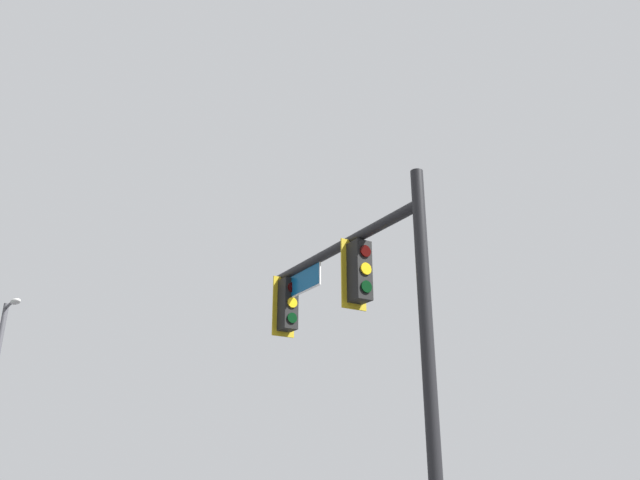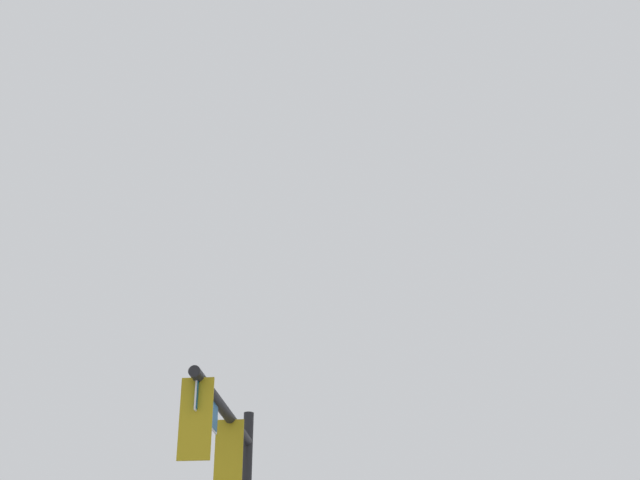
# 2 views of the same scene
# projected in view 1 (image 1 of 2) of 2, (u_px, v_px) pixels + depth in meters

# --- Properties ---
(signal_pole_near) EXTENTS (4.80, 1.41, 6.12)m
(signal_pole_near) POSITION_uv_depth(u_px,v_px,m) (352.00, 298.00, 11.17)
(signal_pole_near) COLOR black
(signal_pole_near) RESTS_ON ground_plane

